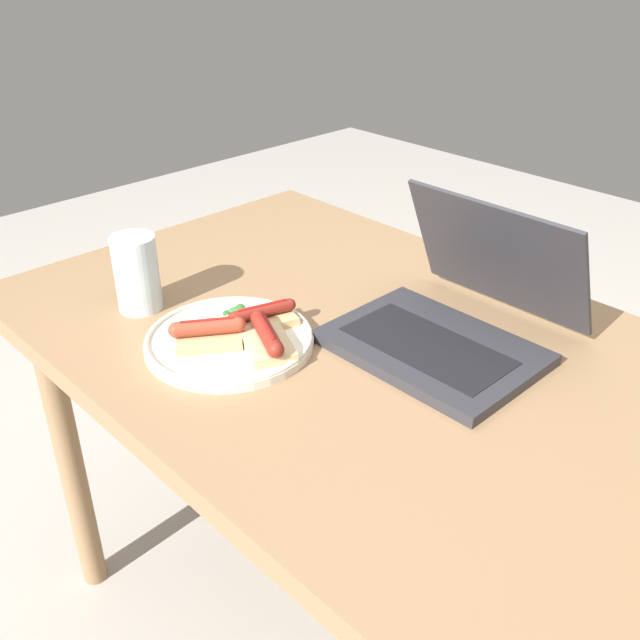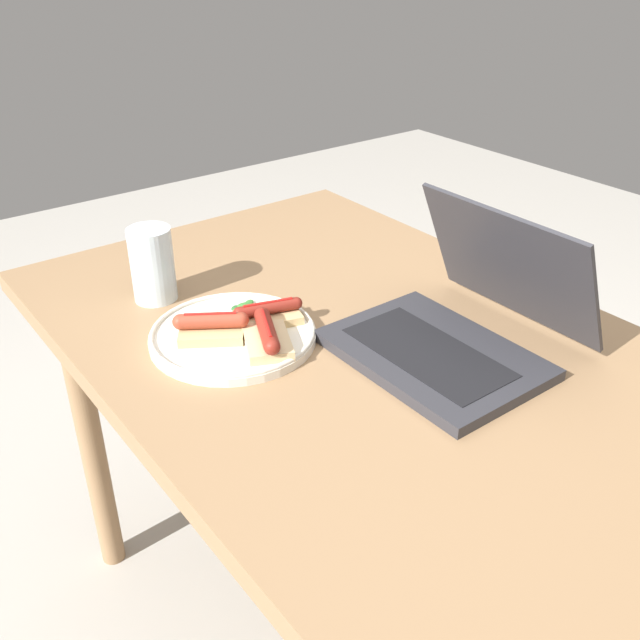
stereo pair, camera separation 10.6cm
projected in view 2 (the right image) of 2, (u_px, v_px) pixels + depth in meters
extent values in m
cube|color=#93704C|center=(401.00, 375.00, 1.07)|extent=(1.39, 0.78, 0.04)
cylinder|color=#93704C|center=(319.00, 349.00, 1.84)|extent=(0.05, 0.05, 0.70)
cylinder|color=#93704C|center=(91.00, 440.00, 1.52)|extent=(0.05, 0.05, 0.70)
cube|color=#2D2D33|center=(433.00, 354.00, 1.07)|extent=(0.31, 0.22, 0.02)
cube|color=black|center=(427.00, 352.00, 1.06)|extent=(0.26, 0.12, 0.00)
cube|color=#2D2D33|center=(510.00, 265.00, 1.10)|extent=(0.31, 0.09, 0.20)
cube|color=#192347|center=(508.00, 264.00, 1.10)|extent=(0.28, 0.08, 0.17)
cylinder|color=silver|center=(233.00, 336.00, 1.12)|extent=(0.26, 0.26, 0.01)
torus|color=silver|center=(233.00, 332.00, 1.12)|extent=(0.26, 0.26, 0.01)
cube|color=tan|center=(268.00, 317.00, 1.15)|extent=(0.09, 0.11, 0.01)
cylinder|color=maroon|center=(268.00, 308.00, 1.14)|extent=(0.05, 0.10, 0.02)
sphere|color=maroon|center=(296.00, 303.00, 1.16)|extent=(0.02, 0.02, 0.02)
sphere|color=maroon|center=(239.00, 313.00, 1.13)|extent=(0.02, 0.02, 0.02)
cylinder|color=red|center=(268.00, 302.00, 1.14)|extent=(0.03, 0.08, 0.01)
cube|color=tan|center=(212.00, 332.00, 1.11)|extent=(0.11, 0.12, 0.01)
cylinder|color=#9E3D28|center=(211.00, 321.00, 1.10)|extent=(0.07, 0.09, 0.02)
sphere|color=#9E3D28|center=(180.00, 322.00, 1.10)|extent=(0.02, 0.02, 0.02)
sphere|color=#9E3D28|center=(241.00, 320.00, 1.10)|extent=(0.02, 0.02, 0.02)
cylinder|color=red|center=(210.00, 314.00, 1.09)|extent=(0.05, 0.07, 0.01)
cube|color=#D6B784|center=(267.00, 342.00, 1.08)|extent=(0.12, 0.10, 0.02)
cylinder|color=maroon|center=(267.00, 330.00, 1.07)|extent=(0.10, 0.06, 0.02)
sphere|color=maroon|center=(262.00, 315.00, 1.11)|extent=(0.02, 0.02, 0.02)
sphere|color=maroon|center=(272.00, 347.00, 1.03)|extent=(0.02, 0.02, 0.02)
cylinder|color=red|center=(267.00, 323.00, 1.06)|extent=(0.08, 0.04, 0.01)
ellipsoid|color=#2D662D|center=(235.00, 308.00, 1.19)|extent=(0.02, 0.02, 0.00)
ellipsoid|color=#387A33|center=(249.00, 303.00, 1.20)|extent=(0.02, 0.03, 0.01)
ellipsoid|color=#387A33|center=(245.00, 305.00, 1.19)|extent=(0.02, 0.03, 0.01)
ellipsoid|color=#387A33|center=(220.00, 315.00, 1.16)|extent=(0.03, 0.02, 0.01)
ellipsoid|color=#387A33|center=(245.00, 307.00, 1.19)|extent=(0.02, 0.01, 0.01)
cylinder|color=silver|center=(152.00, 264.00, 1.22)|extent=(0.07, 0.07, 0.13)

